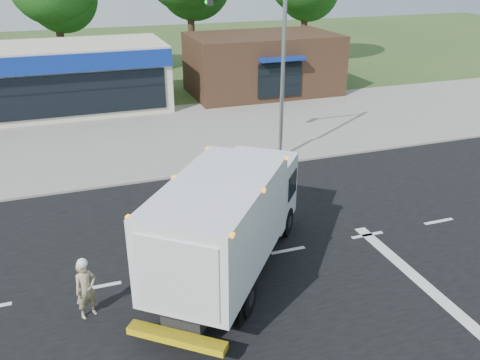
# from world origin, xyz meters

# --- Properties ---
(ground) EXTENTS (120.00, 120.00, 0.00)m
(ground) POSITION_xyz_m (0.00, 0.00, 0.00)
(ground) COLOR #385123
(ground) RESTS_ON ground
(road_asphalt) EXTENTS (60.00, 14.00, 0.02)m
(road_asphalt) POSITION_xyz_m (0.00, 0.00, 0.00)
(road_asphalt) COLOR black
(road_asphalt) RESTS_ON ground
(sidewalk) EXTENTS (60.00, 2.40, 0.12)m
(sidewalk) POSITION_xyz_m (0.00, 8.20, 0.06)
(sidewalk) COLOR gray
(sidewalk) RESTS_ON ground
(parking_apron) EXTENTS (60.00, 9.00, 0.02)m
(parking_apron) POSITION_xyz_m (0.00, 14.00, 0.01)
(parking_apron) COLOR gray
(parking_apron) RESTS_ON ground
(lane_markings) EXTENTS (55.20, 7.00, 0.01)m
(lane_markings) POSITION_xyz_m (1.35, -1.35, 0.02)
(lane_markings) COLOR silver
(lane_markings) RESTS_ON road_asphalt
(ems_box_truck) EXTENTS (6.64, 7.54, 3.42)m
(ems_box_truck) POSITION_xyz_m (-2.23, -0.65, 1.97)
(ems_box_truck) COLOR black
(ems_box_truck) RESTS_ON ground
(emergency_worker) EXTENTS (0.72, 0.62, 1.78)m
(emergency_worker) POSITION_xyz_m (-6.39, -1.22, 0.88)
(emergency_worker) COLOR tan
(emergency_worker) RESTS_ON ground
(retail_strip_mall) EXTENTS (18.00, 6.20, 4.00)m
(retail_strip_mall) POSITION_xyz_m (-9.00, 19.93, 2.01)
(retail_strip_mall) COLOR beige
(retail_strip_mall) RESTS_ON ground
(brown_storefront) EXTENTS (10.00, 6.70, 4.00)m
(brown_storefront) POSITION_xyz_m (7.00, 19.98, 2.00)
(brown_storefront) COLOR #382316
(brown_storefront) RESTS_ON ground
(traffic_signal_pole) EXTENTS (3.51, 0.25, 8.00)m
(traffic_signal_pole) POSITION_xyz_m (2.35, 7.60, 4.92)
(traffic_signal_pole) COLOR gray
(traffic_signal_pole) RESTS_ON ground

